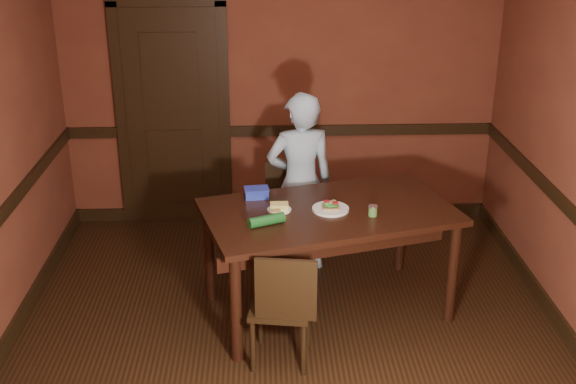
{
  "coord_description": "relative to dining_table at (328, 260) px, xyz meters",
  "views": [
    {
      "loc": [
        -0.17,
        -4.26,
        2.95
      ],
      "look_at": [
        0.0,
        0.35,
        1.05
      ],
      "focal_mm": 45.0,
      "sensor_mm": 36.0,
      "label": 1
    }
  ],
  "objects": [
    {
      "name": "sauce_jar",
      "position": [
        0.3,
        -0.13,
        0.46
      ],
      "size": [
        0.07,
        0.07,
        0.08
      ],
      "rotation": [
        0.0,
        0.0,
        0.15
      ],
      "color": "#4E7D39",
      "rests_on": "dining_table"
    },
    {
      "name": "door",
      "position": [
        -1.3,
        1.69,
        0.67
      ],
      "size": [
        1.05,
        0.07,
        2.2
      ],
      "color": "black",
      "rests_on": "ground"
    },
    {
      "name": "wrapped_veg",
      "position": [
        -0.46,
        -0.26,
        0.46
      ],
      "size": [
        0.27,
        0.17,
        0.07
      ],
      "primitive_type": "cylinder",
      "rotation": [
        0.0,
        1.57,
        0.41
      ],
      "color": "#17541E",
      "rests_on": "dining_table"
    },
    {
      "name": "person",
      "position": [
        -0.17,
        0.7,
        0.35
      ],
      "size": [
        0.61,
        0.46,
        1.53
      ],
      "primitive_type": "imported",
      "rotation": [
        0.0,
        0.0,
        3.32
      ],
      "color": "#9CBFD7",
      "rests_on": "floor"
    },
    {
      "name": "floor",
      "position": [
        -0.3,
        -0.52,
        -0.42
      ],
      "size": [
        4.0,
        4.5,
        0.01
      ],
      "primitive_type": "cube",
      "color": "black",
      "rests_on": "ground"
    },
    {
      "name": "chair_near",
      "position": [
        -0.37,
        -0.62,
        0.01
      ],
      "size": [
        0.45,
        0.45,
        0.85
      ],
      "primitive_type": null,
      "rotation": [
        0.0,
        0.0,
        2.99
      ],
      "color": "black",
      "rests_on": "floor"
    },
    {
      "name": "cheese_saucer",
      "position": [
        -0.36,
        -0.01,
        0.44
      ],
      "size": [
        0.17,
        0.17,
        0.05
      ],
      "rotation": [
        0.0,
        0.0,
        -0.02
      ],
      "color": "white",
      "rests_on": "dining_table"
    },
    {
      "name": "baseboard_back",
      "position": [
        -0.3,
        1.71,
        -0.36
      ],
      "size": [
        4.0,
        0.03,
        0.12
      ],
      "primitive_type": "cube",
      "color": "black",
      "rests_on": "ground"
    },
    {
      "name": "sandwich_plate",
      "position": [
        0.01,
        -0.02,
        0.44
      ],
      "size": [
        0.27,
        0.27,
        0.07
      ],
      "rotation": [
        0.0,
        0.0,
        -0.03
      ],
      "color": "white",
      "rests_on": "dining_table"
    },
    {
      "name": "baseboard_left",
      "position": [
        -2.29,
        -0.52,
        -0.36
      ],
      "size": [
        0.03,
        4.5,
        0.12
      ],
      "primitive_type": "cube",
      "color": "black",
      "rests_on": "ground"
    },
    {
      "name": "dining_table",
      "position": [
        0.0,
        0.0,
        0.0
      ],
      "size": [
        2.0,
        1.46,
        0.84
      ],
      "primitive_type": "cube",
      "rotation": [
        0.0,
        0.0,
        0.28
      ],
      "color": "black",
      "rests_on": "floor"
    },
    {
      "name": "food_tub",
      "position": [
        -0.53,
        0.24,
        0.46
      ],
      "size": [
        0.2,
        0.14,
        0.08
      ],
      "rotation": [
        0.0,
        0.0,
        0.11
      ],
      "color": "#2538B6",
      "rests_on": "dining_table"
    },
    {
      "name": "chair_far",
      "position": [
        -0.26,
        0.76,
        0.02
      ],
      "size": [
        0.42,
        0.42,
        0.87
      ],
      "primitive_type": null,
      "rotation": [
        0.0,
        0.0,
        0.03
      ],
      "color": "black",
      "rests_on": "floor"
    },
    {
      "name": "wall_back",
      "position": [
        -0.3,
        1.73,
        0.93
      ],
      "size": [
        4.0,
        0.02,
        2.7
      ],
      "primitive_type": "cube",
      "color": "brown",
      "rests_on": "ground"
    },
    {
      "name": "dado_back",
      "position": [
        -0.3,
        1.71,
        0.48
      ],
      "size": [
        4.0,
        0.03,
        0.1
      ],
      "primitive_type": "cube",
      "color": "black",
      "rests_on": "ground"
    },
    {
      "name": "baseboard_right",
      "position": [
        1.68,
        -0.52,
        -0.36
      ],
      "size": [
        0.03,
        4.5,
        0.12
      ],
      "primitive_type": "cube",
      "color": "black",
      "rests_on": "ground"
    }
  ]
}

